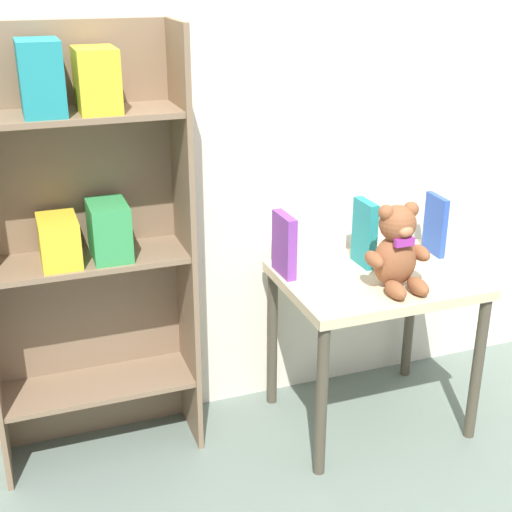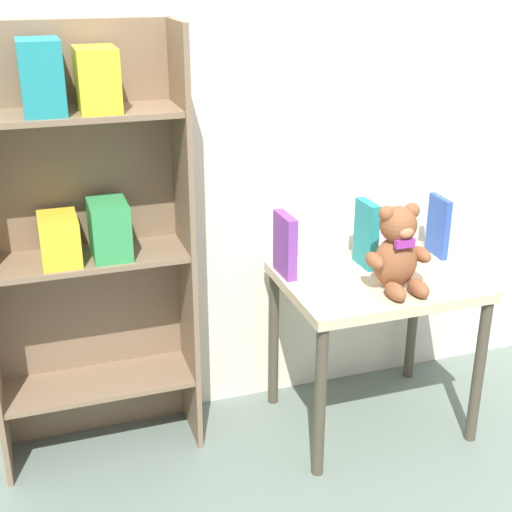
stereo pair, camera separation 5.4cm
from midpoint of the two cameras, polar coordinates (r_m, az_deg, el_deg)
wall_back at (r=2.60m, az=5.06°, el=14.15°), size 4.80×0.06×2.50m
bookshelf_side at (r=2.36m, az=-13.06°, el=2.37°), size 0.67×0.26×1.46m
display_table at (r=2.58m, az=10.14°, el=-3.34°), size 0.67×0.51×0.60m
teddy_bear at (r=2.41m, az=11.90°, el=0.37°), size 0.22×0.20×0.29m
book_standing_purple at (r=2.48m, az=2.96°, el=0.88°), size 0.04×0.14×0.22m
book_standing_teal at (r=2.58m, az=9.40°, el=1.73°), size 0.04×0.13×0.24m
book_standing_blue at (r=2.74m, az=14.92°, el=2.31°), size 0.03×0.13×0.23m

